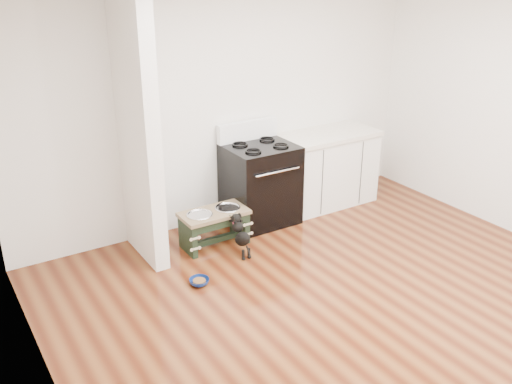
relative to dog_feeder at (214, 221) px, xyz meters
name	(u,v)px	position (x,y,z in m)	size (l,w,h in m)	color
ground	(370,319)	(0.49, -1.90, -0.28)	(5.00, 5.00, 0.00)	#441A0C
room_shell	(387,138)	(0.49, -1.90, 1.34)	(5.00, 5.00, 5.00)	silver
partition_wall	(138,129)	(-0.69, 0.20, 1.07)	(0.15, 0.80, 2.70)	silver
oven_range	(260,183)	(0.74, 0.26, 0.20)	(0.76, 0.69, 1.14)	black
cabinet_run	(326,169)	(1.72, 0.28, 0.17)	(1.24, 0.64, 0.91)	white
dog_feeder	(214,221)	(0.00, 0.00, 0.00)	(0.71, 0.38, 0.41)	black
puppy	(241,234)	(0.13, -0.33, -0.04)	(0.13, 0.37, 0.44)	black
floor_bowl	(199,282)	(-0.51, -0.63, -0.25)	(0.23, 0.23, 0.06)	navy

